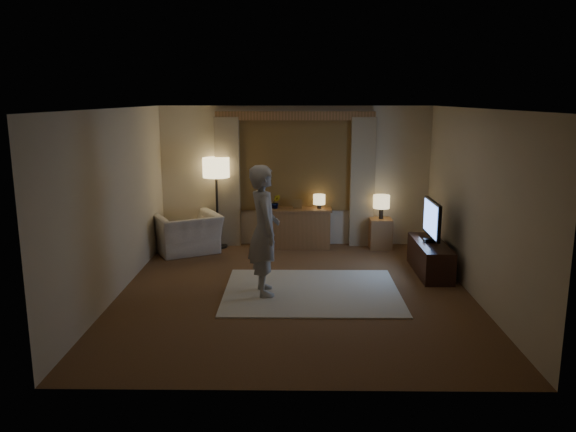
{
  "coord_description": "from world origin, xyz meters",
  "views": [
    {
      "loc": [
        -0.0,
        -7.65,
        2.74
      ],
      "look_at": [
        -0.1,
        0.6,
        1.0
      ],
      "focal_mm": 35.0,
      "sensor_mm": 36.0,
      "label": 1
    }
  ],
  "objects_px": {
    "armchair": "(187,233)",
    "sideboard": "(297,229)",
    "side_table": "(380,234)",
    "person": "(264,230)",
    "tv_stand": "(430,258)"
  },
  "relations": [
    {
      "from": "sideboard",
      "to": "armchair",
      "type": "relative_size",
      "value": 1.11
    },
    {
      "from": "side_table",
      "to": "tv_stand",
      "type": "xyz_separation_m",
      "value": [
        0.57,
        -1.49,
        -0.03
      ]
    },
    {
      "from": "tv_stand",
      "to": "person",
      "type": "xyz_separation_m",
      "value": [
        -2.58,
        -1.02,
        0.68
      ]
    },
    {
      "from": "sideboard",
      "to": "tv_stand",
      "type": "relative_size",
      "value": 0.86
    },
    {
      "from": "armchair",
      "to": "person",
      "type": "distance_m",
      "value": 2.71
    },
    {
      "from": "sideboard",
      "to": "person",
      "type": "height_order",
      "value": "person"
    },
    {
      "from": "tv_stand",
      "to": "person",
      "type": "distance_m",
      "value": 2.86
    },
    {
      "from": "armchair",
      "to": "tv_stand",
      "type": "xyz_separation_m",
      "value": [
        4.08,
        -1.16,
        -0.1
      ]
    },
    {
      "from": "sideboard",
      "to": "armchair",
      "type": "distance_m",
      "value": 2.02
    },
    {
      "from": "side_table",
      "to": "tv_stand",
      "type": "bearing_deg",
      "value": -69.14
    },
    {
      "from": "side_table",
      "to": "person",
      "type": "distance_m",
      "value": 3.28
    },
    {
      "from": "sideboard",
      "to": "side_table",
      "type": "height_order",
      "value": "sideboard"
    },
    {
      "from": "side_table",
      "to": "tv_stand",
      "type": "relative_size",
      "value": 0.4
    },
    {
      "from": "armchair",
      "to": "sideboard",
      "type": "bearing_deg",
      "value": 162.39
    },
    {
      "from": "armchair",
      "to": "tv_stand",
      "type": "relative_size",
      "value": 0.78
    }
  ]
}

